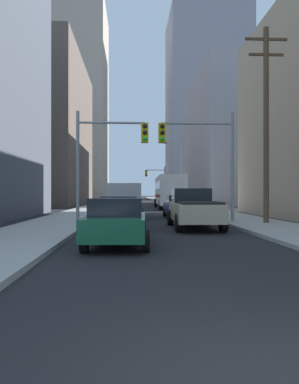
# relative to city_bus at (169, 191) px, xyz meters

# --- Properties ---
(sidewalk_left) EXTENTS (3.51, 160.00, 0.15)m
(sidewalk_left) POSITION_rel_city_bus_xyz_m (-7.99, 14.02, -1.85)
(sidewalk_left) COLOR #9E9E99
(sidewalk_left) RESTS_ON ground
(sidewalk_right) EXTENTS (3.51, 160.00, 0.15)m
(sidewalk_right) POSITION_rel_city_bus_xyz_m (2.58, 14.02, -1.85)
(sidewalk_right) COLOR #9E9E99
(sidewalk_right) RESTS_ON ground
(city_bus) EXTENTS (2.77, 11.55, 3.40)m
(city_bus) POSITION_rel_city_bus_xyz_m (0.00, 0.00, 0.00)
(city_bus) COLOR silver
(city_bus) RESTS_ON ground
(pickup_truck_beige) EXTENTS (2.20, 5.45, 1.90)m
(pickup_truck_beige) POSITION_rel_city_bus_xyz_m (-1.03, -21.45, -1.00)
(pickup_truck_beige) COLOR #C6B793
(pickup_truck_beige) RESTS_ON ground
(cargo_van_silver) EXTENTS (2.16, 5.26, 2.26)m
(cargo_van_silver) POSITION_rel_city_bus_xyz_m (-4.36, -14.80, -0.64)
(cargo_van_silver) COLOR #B7BABF
(cargo_van_silver) RESTS_ON ground
(sedan_green) EXTENTS (1.95, 4.26, 1.52)m
(sedan_green) POSITION_rel_city_bus_xyz_m (-4.47, -27.13, -1.16)
(sedan_green) COLOR #195938
(sedan_green) RESTS_ON ground
(sedan_black) EXTENTS (1.95, 4.25, 1.52)m
(sedan_black) POSITION_rel_city_bus_xyz_m (-4.58, -21.84, -1.16)
(sedan_black) COLOR black
(sedan_black) RESTS_ON ground
(sedan_blue) EXTENTS (1.95, 4.21, 1.52)m
(sedan_blue) POSITION_rel_city_bus_xyz_m (-0.80, -14.36, -1.16)
(sedan_blue) COLOR navy
(sedan_blue) RESTS_ON ground
(traffic_signal_near_left) EXTENTS (3.82, 0.44, 6.00)m
(traffic_signal_near_left) POSITION_rel_city_bus_xyz_m (-5.21, -19.37, 2.12)
(traffic_signal_near_left) COLOR gray
(traffic_signal_near_left) RESTS_ON ground
(traffic_signal_near_right) EXTENTS (4.08, 0.44, 6.00)m
(traffic_signal_near_right) POSITION_rel_city_bus_xyz_m (-0.32, -19.37, 2.13)
(traffic_signal_near_right) COLOR gray
(traffic_signal_near_right) RESTS_ON ground
(traffic_signal_far_right) EXTENTS (3.32, 0.44, 6.00)m
(traffic_signal_far_right) POSITION_rel_city_bus_xyz_m (0.03, 20.68, 2.09)
(traffic_signal_far_right) COLOR gray
(traffic_signal_far_right) RESTS_ON ground
(utility_pole_right) EXTENTS (2.20, 0.28, 10.21)m
(utility_pole_right) POSITION_rel_city_bus_xyz_m (2.93, -20.28, 3.46)
(utility_pole_right) COLOR brown
(utility_pole_right) RESTS_ON ground
(street_lamp_right) EXTENTS (2.18, 0.32, 7.50)m
(street_lamp_right) POSITION_rel_city_bus_xyz_m (1.19, 1.41, 2.59)
(street_lamp_right) COLOR gray
(street_lamp_right) RESTS_ON ground
(building_left_mid_office) EXTENTS (19.02, 24.96, 20.89)m
(building_left_mid_office) POSITION_rel_city_bus_xyz_m (-20.56, 14.92, 8.52)
(building_left_mid_office) COLOR #66564C
(building_left_mid_office) RESTS_ON ground
(building_left_far_tower) EXTENTS (24.78, 20.79, 49.06)m
(building_left_far_tower) POSITION_rel_city_bus_xyz_m (-22.95, 56.05, 22.60)
(building_left_far_tower) COLOR #B7A893
(building_left_far_tower) RESTS_ON ground
(building_right_mid_block) EXTENTS (17.13, 21.42, 18.50)m
(building_right_mid_block) POSITION_rel_city_bus_xyz_m (13.72, 13.66, 7.32)
(building_right_mid_block) COLOR #93939E
(building_right_mid_block) RESTS_ON ground
(building_right_far_highrise) EXTENTS (19.61, 18.76, 46.96)m
(building_right_far_highrise) POSITION_rel_city_bus_xyz_m (15.36, 54.78, 21.55)
(building_right_far_highrise) COLOR #93939E
(building_right_far_highrise) RESTS_ON ground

